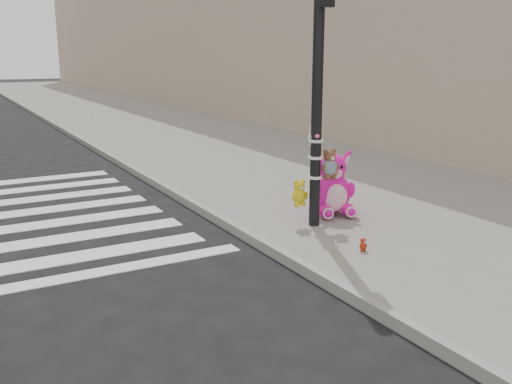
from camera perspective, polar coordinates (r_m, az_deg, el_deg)
ground at (r=6.17m, az=-4.79°, el=-12.31°), size 120.00×120.00×0.00m
sidewalk_near at (r=16.93m, az=-3.46°, el=4.79°), size 7.00×80.00×0.14m
curb_edge at (r=15.76m, az=-14.84°, el=3.68°), size 0.12×80.00×0.15m
bld_near at (r=28.22m, az=-2.34°, el=18.43°), size 5.00×60.00×10.00m
signal_pole at (r=8.48m, az=6.14°, el=7.10°), size 0.72×0.48×4.00m
pink_bunny at (r=9.30m, az=7.56°, el=0.40°), size 0.83×0.91×1.07m
red_teddy at (r=7.72m, az=10.64°, el=-5.20°), size 0.13×0.10×0.18m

